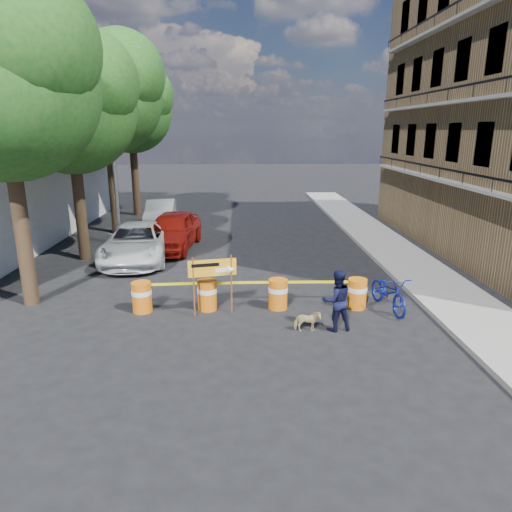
{
  "coord_description": "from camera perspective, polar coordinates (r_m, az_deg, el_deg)",
  "views": [
    {
      "loc": [
        -0.41,
        -11.28,
        5.15
      ],
      "look_at": [
        0.08,
        2.54,
        1.3
      ],
      "focal_mm": 32.0,
      "sensor_mm": 36.0,
      "label": 1
    }
  ],
  "objects": [
    {
      "name": "sedan_silver",
      "position": [
        25.77,
        -11.83,
        5.29
      ],
      "size": [
        1.81,
        4.37,
        1.41
      ],
      "primitive_type": "imported",
      "rotation": [
        0.0,
        0.0,
        0.08
      ],
      "color": "silver",
      "rests_on": "ground"
    },
    {
      "name": "barrel_mid_left",
      "position": [
        13.51,
        -6.11,
        -4.78
      ],
      "size": [
        0.58,
        0.58,
        0.9
      ],
      "color": "#D9640C",
      "rests_on": "ground"
    },
    {
      "name": "sedan_red",
      "position": [
        20.55,
        -10.42,
        3.14
      ],
      "size": [
        2.46,
        5.01,
        1.64
      ],
      "primitive_type": "imported",
      "rotation": [
        0.0,
        0.0,
        -0.11
      ],
      "color": "#A0160D",
      "rests_on": "ground"
    },
    {
      "name": "streetlamp",
      "position": [
        21.52,
        -17.33,
        12.82
      ],
      "size": [
        1.25,
        0.18,
        8.0
      ],
      "color": "gray",
      "rests_on": "ground"
    },
    {
      "name": "sidewalk_east",
      "position": [
        19.18,
        18.23,
        -0.58
      ],
      "size": [
        2.4,
        40.0,
        0.15
      ],
      "primitive_type": "cube",
      "color": "gray",
      "rests_on": "ground"
    },
    {
      "name": "barrel_mid_right",
      "position": [
        13.53,
        2.77,
        -4.68
      ],
      "size": [
        0.58,
        0.58,
        0.9
      ],
      "color": "#D9640C",
      "rests_on": "ground"
    },
    {
      "name": "barrel_far_left",
      "position": [
        13.69,
        -14.08,
        -4.91
      ],
      "size": [
        0.58,
        0.58,
        0.9
      ],
      "color": "#D9640C",
      "rests_on": "ground"
    },
    {
      "name": "pedestrian",
      "position": [
        12.17,
        10.04,
        -5.49
      ],
      "size": [
        0.91,
        0.77,
        1.66
      ],
      "primitive_type": "imported",
      "rotation": [
        0.0,
        0.0,
        3.33
      ],
      "color": "black",
      "rests_on": "ground"
    },
    {
      "name": "ground",
      "position": [
        12.4,
        0.06,
        -8.96
      ],
      "size": [
        120.0,
        120.0,
        0.0
      ],
      "primitive_type": "plane",
      "color": "black",
      "rests_on": "ground"
    },
    {
      "name": "tree_far",
      "position": [
        29.0,
        -15.3,
        17.14
      ],
      "size": [
        5.04,
        4.8,
        8.84
      ],
      "color": "#332316",
      "rests_on": "ground"
    },
    {
      "name": "tree_mid_b",
      "position": [
        24.18,
        -18.13,
        18.54
      ],
      "size": [
        5.67,
        5.4,
        9.62
      ],
      "color": "#332316",
      "rests_on": "ground"
    },
    {
      "name": "tree_near",
      "position": [
        14.76,
        -28.99,
        18.44
      ],
      "size": [
        5.46,
        5.2,
        9.15
      ],
      "color": "#332316",
      "rests_on": "ground"
    },
    {
      "name": "bicycle",
      "position": [
        13.84,
        16.4,
        -2.42
      ],
      "size": [
        0.89,
        1.19,
        2.06
      ],
      "primitive_type": "imported",
      "rotation": [
        0.0,
        0.0,
        0.17
      ],
      "color": "#13209B",
      "rests_on": "ground"
    },
    {
      "name": "suv_white",
      "position": [
        19.03,
        -14.66,
        1.64
      ],
      "size": [
        2.72,
        5.42,
        1.47
      ],
      "primitive_type": "imported",
      "rotation": [
        0.0,
        0.0,
        0.05
      ],
      "color": "silver",
      "rests_on": "ground"
    },
    {
      "name": "tree_mid_a",
      "position": [
        19.37,
        -22.09,
        17.01
      ],
      "size": [
        5.25,
        5.0,
        8.68
      ],
      "color": "#332316",
      "rests_on": "ground"
    },
    {
      "name": "dog",
      "position": [
        12.15,
        6.41,
        -8.12
      ],
      "size": [
        0.69,
        0.32,
        0.58
      ],
      "primitive_type": "imported",
      "rotation": [
        0.0,
        0.0,
        1.58
      ],
      "color": "tan",
      "rests_on": "ground"
    },
    {
      "name": "barrel_far_right",
      "position": [
        13.88,
        12.52,
        -4.52
      ],
      "size": [
        0.58,
        0.58,
        0.9
      ],
      "color": "#D9640C",
      "rests_on": "ground"
    },
    {
      "name": "detour_sign",
      "position": [
        12.86,
        -4.72,
        -2.01
      ],
      "size": [
        1.34,
        0.39,
        1.75
      ],
      "rotation": [
        0.0,
        0.0,
        0.21
      ],
      "color": "#592D19",
      "rests_on": "ground"
    }
  ]
}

